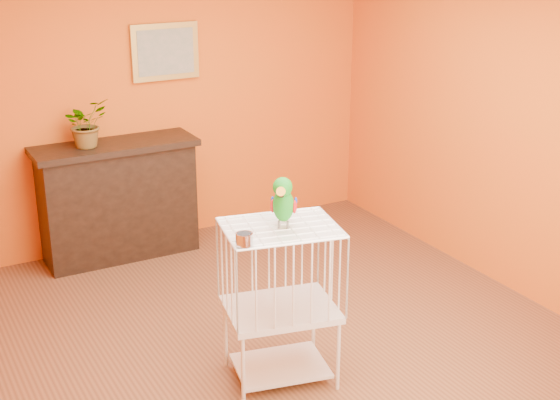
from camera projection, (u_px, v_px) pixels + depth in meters
ground at (287, 338)px, 5.64m from camera, size 4.50×4.50×0.00m
room_shell at (288, 125)px, 5.10m from camera, size 4.50×4.50×4.50m
console_cabinet at (118, 200)px, 6.85m from camera, size 1.40×0.50×1.04m
potted_plant at (85, 128)px, 6.54m from camera, size 0.50×0.52×0.32m
framed_picture at (165, 52)px, 6.87m from camera, size 0.62×0.04×0.50m
birdcage at (280, 302)px, 4.97m from camera, size 0.79×0.66×1.07m
feed_cup at (244, 239)px, 4.50m from camera, size 0.10×0.10×0.07m
parrot at (283, 202)px, 4.72m from camera, size 0.24×0.28×0.34m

